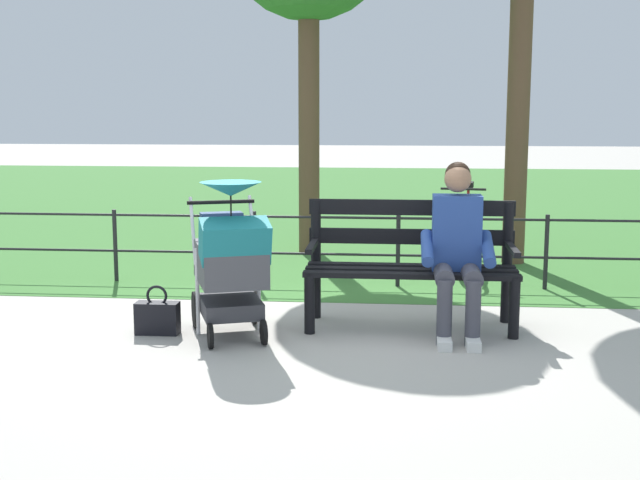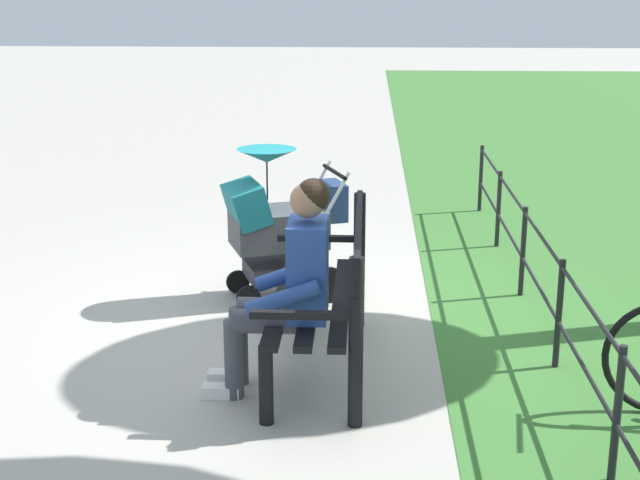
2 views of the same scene
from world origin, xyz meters
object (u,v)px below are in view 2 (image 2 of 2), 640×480
object	(u,v)px
stroller	(277,222)
handbag	(288,260)
person_on_bench	(289,281)
park_bench	(331,288)

from	to	relation	value
stroller	handbag	world-z (taller)	stroller
stroller	person_on_bench	bearing A→B (deg)	-172.06
park_bench	person_on_bench	size ratio (longest dim) A/B	1.26
park_bench	stroller	bearing A→B (deg)	19.01
park_bench	handbag	world-z (taller)	park_bench
stroller	handbag	size ratio (longest dim) A/B	3.11
person_on_bench	stroller	distance (m)	1.67
park_bench	handbag	bearing A→B (deg)	12.90
stroller	handbag	distance (m)	0.73
person_on_bench	handbag	world-z (taller)	person_on_bench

